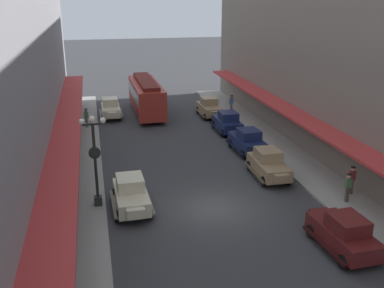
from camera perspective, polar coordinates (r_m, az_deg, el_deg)
name	(u,v)px	position (r m, az deg, el deg)	size (l,w,h in m)	color
ground_plane	(216,208)	(25.11, 3.07, -8.21)	(200.00, 200.00, 0.00)	#38383A
sidewalk_left	(78,221)	(24.32, -14.45, -9.59)	(3.00, 60.00, 0.15)	#99968E
sidewalk_right	(337,194)	(27.91, 18.15, -6.13)	(3.00, 60.00, 0.15)	#99968E
parked_car_0	(131,193)	(24.82, -7.86, -6.30)	(2.22, 4.29, 1.84)	beige
parked_car_1	(269,164)	(29.15, 9.82, -2.50)	(2.19, 4.28, 1.84)	#997F5B
parked_car_2	(344,232)	(21.99, 18.92, -10.69)	(2.31, 4.32, 1.84)	#591919
parked_car_3	(247,140)	(33.54, 7.14, 0.49)	(2.30, 4.32, 1.84)	#19234C
parked_car_4	(209,107)	(43.26, 2.26, 4.79)	(2.20, 4.28, 1.84)	#997F5B
parked_car_5	(227,122)	(38.31, 4.57, 2.90)	(2.15, 4.26, 1.84)	#19234C
parked_car_6	(111,108)	(43.61, -10.44, 4.61)	(2.17, 4.27, 1.84)	beige
streetcar	(146,95)	(44.11, -5.91, 6.26)	(2.59, 9.62, 3.46)	#A52D23
lamp_post_with_clock	(95,157)	(24.55, -12.38, -1.69)	(1.42, 0.44, 5.16)	black
fire_hydrant	(277,152)	(32.46, 10.84, -1.05)	(0.24, 0.24, 0.82)	#B21E19
pedestrian_0	(86,118)	(40.24, -13.42, 3.32)	(0.36, 0.28, 1.67)	slate
pedestrian_1	(231,103)	(44.56, 5.08, 5.24)	(0.36, 0.28, 1.67)	slate
pedestrian_2	(348,187)	(26.62, 19.39, -5.29)	(0.36, 0.28, 1.67)	#4C4238
pedestrian_3	(63,229)	(21.83, -16.24, -10.48)	(0.36, 0.24, 1.64)	#2D2D33
pedestrian_4	(352,180)	(27.74, 19.86, -4.37)	(0.36, 0.28, 1.67)	#4C4238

